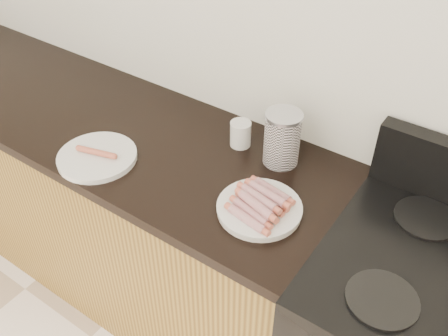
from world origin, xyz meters
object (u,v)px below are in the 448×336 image
Objects in this scene: mug at (241,134)px; main_plate at (259,209)px; side_plate at (97,157)px; canister at (282,138)px.

main_plate is at bearing -46.91° from mug.
side_plate is 0.62m from canister.
canister is 0.17m from mug.
mug is (-0.23, 0.24, 0.04)m from main_plate.
canister reaches higher than main_plate.
side_plate is 0.49m from mug.
side_plate is (-0.58, -0.10, 0.00)m from main_plate.
mug is at bearing 44.62° from side_plate.
mug is at bearing 133.09° from main_plate.
mug is (-0.16, 0.00, -0.05)m from canister.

